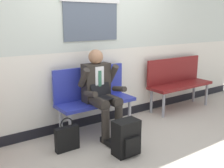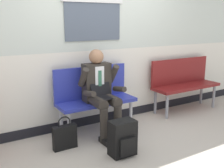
% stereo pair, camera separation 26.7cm
% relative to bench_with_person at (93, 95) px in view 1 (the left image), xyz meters
% --- Properties ---
extents(ground_plane, '(18.00, 18.00, 0.00)m').
position_rel_bench_with_person_xyz_m(ground_plane, '(0.28, -0.51, -0.55)').
color(ground_plane, '#B2A899').
extents(station_wall, '(6.87, 0.16, 3.01)m').
position_rel_bench_with_person_xyz_m(station_wall, '(0.28, 0.27, 0.94)').
color(station_wall, beige).
rests_on(station_wall, ground).
extents(bench_with_person, '(1.18, 0.42, 0.96)m').
position_rel_bench_with_person_xyz_m(bench_with_person, '(0.00, 0.00, 0.00)').
color(bench_with_person, '#28339E').
rests_on(bench_with_person, ground).
extents(bench_empty, '(1.34, 0.42, 0.94)m').
position_rel_bench_with_person_xyz_m(bench_empty, '(1.85, -0.00, -0.00)').
color(bench_empty, maroon).
rests_on(bench_empty, ground).
extents(person_seated, '(0.57, 0.70, 1.23)m').
position_rel_bench_with_person_xyz_m(person_seated, '(0.00, -0.20, 0.10)').
color(person_seated, '#2D2823').
rests_on(person_seated, ground).
extents(backpack, '(0.32, 0.24, 0.45)m').
position_rel_bench_with_person_xyz_m(backpack, '(-0.09, -0.90, -0.33)').
color(backpack, black).
rests_on(backpack, ground).
extents(handbag, '(0.31, 0.09, 0.44)m').
position_rel_bench_with_person_xyz_m(handbag, '(-0.63, -0.38, -0.38)').
color(handbag, black).
rests_on(handbag, ground).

